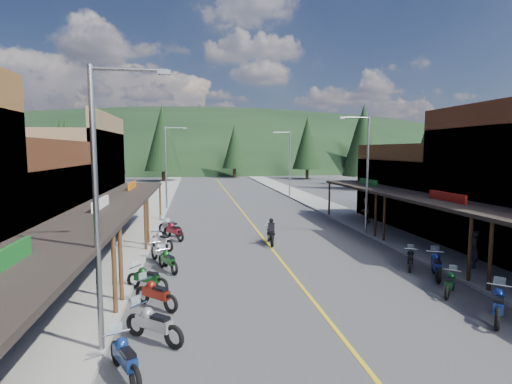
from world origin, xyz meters
name	(u,v)px	position (x,y,z in m)	size (l,w,h in m)	color
ground	(293,276)	(0.00, 0.00, 0.00)	(220.00, 220.00, 0.00)	#38383A
centerline	(242,211)	(0.00, 20.00, 0.01)	(0.15, 90.00, 0.01)	gold
sidewalk_west	(148,212)	(-8.70, 20.00, 0.07)	(3.40, 94.00, 0.15)	gray
sidewalk_east	(329,208)	(8.70, 20.00, 0.07)	(3.40, 94.00, 0.15)	gray
shop_west_3	(54,183)	(-13.78, 11.30, 3.52)	(10.90, 10.20, 8.20)	brown
shop_east_3	(429,191)	(13.75, 11.30, 2.53)	(10.90, 10.20, 6.20)	#4C2D16
streetlight_0	(101,198)	(-6.95, -6.00, 4.46)	(2.16, 0.18, 8.00)	gray
streetlight_1	(167,164)	(-6.95, 22.00, 4.46)	(2.16, 0.18, 8.00)	gray
streetlight_2	(365,170)	(6.95, 8.00, 4.46)	(2.16, 0.18, 8.00)	gray
streetlight_3	(289,161)	(6.95, 30.00, 4.46)	(2.16, 0.18, 8.00)	gray
ridge_hill	(206,165)	(0.00, 135.00, 0.00)	(310.00, 140.00, 60.00)	black
pine_1	(98,143)	(-24.00, 70.00, 7.24)	(5.88, 5.88, 12.50)	black
pine_2	(163,138)	(-10.00, 58.00, 7.99)	(6.72, 6.72, 14.00)	black
pine_3	(234,147)	(4.00, 66.00, 6.48)	(5.04, 5.04, 11.00)	black
pine_4	(307,143)	(18.00, 60.00, 7.24)	(5.88, 5.88, 12.50)	black
pine_5	(359,141)	(34.00, 72.00, 7.99)	(6.72, 6.72, 14.00)	black
pine_6	(426,147)	(46.00, 64.00, 6.48)	(5.04, 5.04, 11.00)	black
pine_7	(66,143)	(-32.00, 76.00, 7.24)	(5.88, 5.88, 12.50)	black
pine_8	(61,148)	(-22.00, 40.00, 5.98)	(4.48, 4.48, 10.00)	black
pine_9	(368,146)	(24.00, 45.00, 6.38)	(4.93, 4.93, 10.80)	black
pine_10	(108,144)	(-18.00, 50.00, 6.78)	(5.38, 5.38, 11.60)	black
pine_11	(363,140)	(20.00, 38.00, 7.19)	(5.82, 5.82, 12.40)	black
bike_west_4	(125,356)	(-6.24, -7.36, 0.59)	(0.69, 2.08, 1.19)	navy
bike_west_5	(154,322)	(-5.70, -5.54, 0.63)	(0.74, 2.22, 1.27)	gray
bike_west_6	(156,292)	(-5.88, -2.88, 0.60)	(0.70, 2.10, 1.20)	maroon
bike_west_7	(147,277)	(-6.41, -0.94, 0.58)	(0.67, 2.02, 1.16)	#0B3711
bike_west_8	(168,260)	(-5.74, 1.64, 0.57)	(0.67, 2.01, 1.15)	#0C3C12
bike_west_9	(160,252)	(-6.22, 3.14, 0.59)	(0.69, 2.07, 1.19)	gray
bike_west_10	(162,239)	(-6.34, 6.01, 0.61)	(0.71, 2.12, 1.21)	#9D9EA2
bike_west_11	(174,230)	(-5.79, 8.43, 0.65)	(0.76, 2.28, 1.30)	maroon
bike_west_12	(170,226)	(-6.09, 9.81, 0.65)	(0.76, 2.27, 1.30)	gray
bike_east_5	(498,303)	(5.59, -5.80, 0.65)	(0.76, 2.28, 1.30)	navy
bike_east_6	(450,282)	(5.57, -3.30, 0.53)	(0.62, 1.86, 1.06)	#0C4019
bike_east_7	(436,264)	(6.28, -1.27, 0.65)	(0.76, 2.27, 1.30)	navy
bike_east_8	(410,258)	(5.89, 0.22, 0.53)	(0.62, 1.85, 1.06)	black
rider_on_bike	(271,234)	(0.14, 6.26, 0.67)	(0.89, 2.24, 1.67)	black
pedestrian_east_a	(474,249)	(8.71, -0.53, 1.05)	(0.66, 0.43, 1.80)	#242030
pedestrian_east_b	(365,211)	(8.59, 11.48, 1.11)	(0.94, 0.54, 1.93)	brown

